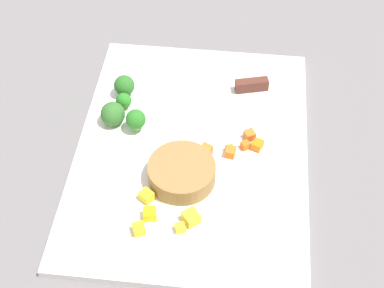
# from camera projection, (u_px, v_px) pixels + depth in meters

# --- Properties ---
(ground_plane) EXTENTS (4.00, 4.00, 0.00)m
(ground_plane) POSITION_uv_depth(u_px,v_px,m) (192.00, 153.00, 0.95)
(ground_plane) COLOR slate
(cutting_board) EXTENTS (0.49, 0.37, 0.01)m
(cutting_board) POSITION_uv_depth(u_px,v_px,m) (192.00, 150.00, 0.95)
(cutting_board) COLOR white
(cutting_board) RESTS_ON ground_plane
(prep_bowl) EXTENTS (0.10, 0.10, 0.03)m
(prep_bowl) POSITION_uv_depth(u_px,v_px,m) (182.00, 172.00, 0.89)
(prep_bowl) COLOR olive
(prep_bowl) RESTS_ON cutting_board
(chef_knife) EXTENTS (0.09, 0.27, 0.02)m
(chef_knife) POSITION_uv_depth(u_px,v_px,m) (221.00, 90.00, 1.02)
(chef_knife) COLOR silver
(chef_knife) RESTS_ON cutting_board
(carrot_dice_0) EXTENTS (0.01, 0.02, 0.01)m
(carrot_dice_0) POSITION_uv_depth(u_px,v_px,m) (229.00, 147.00, 0.94)
(carrot_dice_0) COLOR orange
(carrot_dice_0) RESTS_ON cutting_board
(carrot_dice_1) EXTENTS (0.02, 0.02, 0.01)m
(carrot_dice_1) POSITION_uv_depth(u_px,v_px,m) (257.00, 145.00, 0.94)
(carrot_dice_1) COLOR orange
(carrot_dice_1) RESTS_ON cutting_board
(carrot_dice_2) EXTENTS (0.02, 0.02, 0.01)m
(carrot_dice_2) POSITION_uv_depth(u_px,v_px,m) (230.00, 152.00, 0.93)
(carrot_dice_2) COLOR orange
(carrot_dice_2) RESTS_ON cutting_board
(carrot_dice_3) EXTENTS (0.02, 0.02, 0.01)m
(carrot_dice_3) POSITION_uv_depth(u_px,v_px,m) (245.00, 145.00, 0.94)
(carrot_dice_3) COLOR orange
(carrot_dice_3) RESTS_ON cutting_board
(carrot_dice_4) EXTENTS (0.02, 0.02, 0.02)m
(carrot_dice_4) POSITION_uv_depth(u_px,v_px,m) (206.00, 150.00, 0.93)
(carrot_dice_4) COLOR orange
(carrot_dice_4) RESTS_ON cutting_board
(carrot_dice_5) EXTENTS (0.02, 0.02, 0.02)m
(carrot_dice_5) POSITION_uv_depth(u_px,v_px,m) (250.00, 135.00, 0.95)
(carrot_dice_5) COLOR orange
(carrot_dice_5) RESTS_ON cutting_board
(pepper_dice_0) EXTENTS (0.03, 0.03, 0.02)m
(pepper_dice_0) POSITION_uv_depth(u_px,v_px,m) (191.00, 218.00, 0.84)
(pepper_dice_0) COLOR yellow
(pepper_dice_0) RESTS_ON cutting_board
(pepper_dice_1) EXTENTS (0.02, 0.02, 0.01)m
(pepper_dice_1) POSITION_uv_depth(u_px,v_px,m) (139.00, 229.00, 0.83)
(pepper_dice_1) COLOR yellow
(pepper_dice_1) RESTS_ON cutting_board
(pepper_dice_2) EXTENTS (0.02, 0.02, 0.02)m
(pepper_dice_2) POSITION_uv_depth(u_px,v_px,m) (150.00, 214.00, 0.85)
(pepper_dice_2) COLOR yellow
(pepper_dice_2) RESTS_ON cutting_board
(pepper_dice_3) EXTENTS (0.02, 0.02, 0.01)m
(pepper_dice_3) POSITION_uv_depth(u_px,v_px,m) (180.00, 228.00, 0.83)
(pepper_dice_3) COLOR yellow
(pepper_dice_3) RESTS_ON cutting_board
(pepper_dice_4) EXTENTS (0.02, 0.03, 0.02)m
(pepper_dice_4) POSITION_uv_depth(u_px,v_px,m) (146.00, 196.00, 0.87)
(pepper_dice_4) COLOR yellow
(pepper_dice_4) RESTS_ON cutting_board
(broccoli_floret_0) EXTENTS (0.04, 0.04, 0.04)m
(broccoli_floret_0) POSITION_uv_depth(u_px,v_px,m) (113.00, 114.00, 0.97)
(broccoli_floret_0) COLOR #84BB56
(broccoli_floret_0) RESTS_ON cutting_board
(broccoli_floret_1) EXTENTS (0.03, 0.03, 0.04)m
(broccoli_floret_1) POSITION_uv_depth(u_px,v_px,m) (136.00, 120.00, 0.95)
(broccoli_floret_1) COLOR #83C462
(broccoli_floret_1) RESTS_ON cutting_board
(broccoli_floret_2) EXTENTS (0.04, 0.04, 0.04)m
(broccoli_floret_2) POSITION_uv_depth(u_px,v_px,m) (124.00, 86.00, 1.01)
(broccoli_floret_2) COLOR #8EB860
(broccoli_floret_2) RESTS_ON cutting_board
(broccoli_floret_3) EXTENTS (0.03, 0.03, 0.03)m
(broccoli_floret_3) POSITION_uv_depth(u_px,v_px,m) (124.00, 101.00, 0.99)
(broccoli_floret_3) COLOR #93B467
(broccoli_floret_3) RESTS_ON cutting_board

